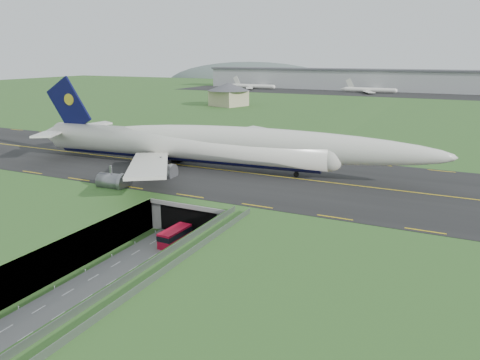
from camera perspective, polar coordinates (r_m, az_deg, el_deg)
The scene contains 10 objects.
ground at distance 81.11m, azimuth -9.31°, elevation -8.52°, with size 900.00×900.00×0.00m, color #335F26.
airfield_deck at distance 79.96m, azimuth -9.40°, elevation -6.55°, with size 800.00×800.00×6.00m, color gray.
trench_road at distance 75.65m, azimuth -12.60°, elevation -10.42°, with size 12.00×75.00×0.20m, color slate.
taxiway at distance 106.28m, azimuth 0.74°, elevation 0.87°, with size 800.00×44.00×0.18m, color black.
tunnel_portal at distance 93.12m, azimuth -3.52°, elevation -3.00°, with size 17.00×22.30×6.00m.
guideway at distance 59.03m, azimuth -11.38°, elevation -12.33°, with size 3.00×53.00×7.05m.
jumbo_jet at distance 109.12m, azimuth -3.92°, elevation 4.28°, with size 103.43×64.75×21.47m.
shuttle_tram at distance 82.64m, azimuth -7.93°, elevation -6.82°, with size 2.91×7.07×2.86m.
service_building at distance 246.02m, azimuth -1.39°, elevation 10.64°, with size 27.35×27.35×11.99m.
cargo_terminal at distance 362.88m, azimuth 19.21°, elevation 11.40°, with size 320.00×67.00×15.60m.
Camera 1 is at (43.54, -60.36, 32.22)m, focal length 35.00 mm.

